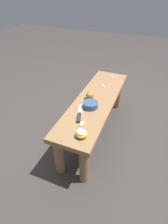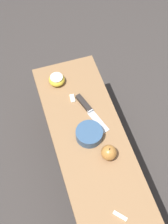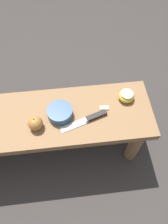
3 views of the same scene
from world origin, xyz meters
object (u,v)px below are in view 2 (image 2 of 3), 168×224
Objects in this scene: knife at (87,108)px; apple_cut at (57,80)px; wooden_bench at (97,168)px; apple_whole at (109,153)px; bowl at (89,134)px.

apple_cut is at bearing -170.74° from knife.
apple_whole reaches higher than wooden_bench.
apple_whole is (0.25, 0.01, 0.03)m from knife.
bowl is at bearing 9.57° from apple_cut.
apple_cut is at bearing -172.62° from wooden_bench.
apple_cut is 0.66× the size of bowl.
bowl is at bearing -178.54° from wooden_bench.
apple_whole is 0.64× the size of bowl.
wooden_bench is 0.47m from apple_cut.
apple_cut is (-0.19, -0.10, 0.01)m from knife.
apple_whole is at bearing 25.14° from bowl.
wooden_bench is 9.58× the size of bowl.
knife is at bearing 171.93° from wooden_bench.
apple_whole is 0.13m from bowl.
apple_whole is at bearing 13.77° from apple_cut.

